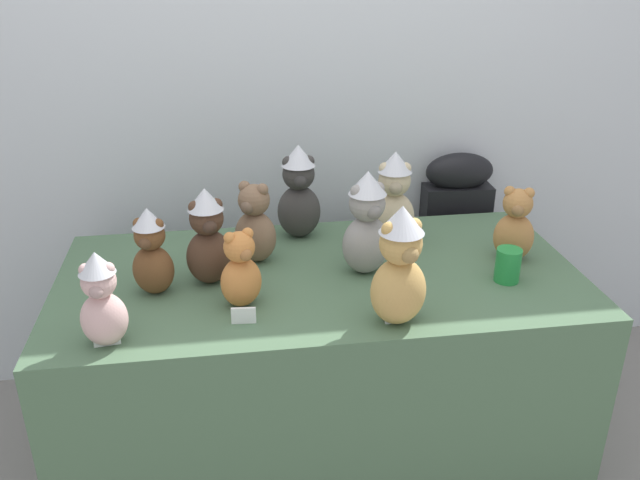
{
  "coord_description": "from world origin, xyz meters",
  "views": [
    {
      "loc": [
        -0.28,
        -1.65,
        1.75
      ],
      "look_at": [
        0.0,
        0.25,
        0.87
      ],
      "focal_mm": 37.17,
      "sensor_mm": 36.0,
      "label": 1
    }
  ],
  "objects_px": {
    "teddy_bear_mocha": "(255,225)",
    "teddy_bear_cocoa": "(208,238)",
    "instrument_case": "(451,259)",
    "teddy_bear_honey": "(400,267)",
    "teddy_bear_ash": "(367,224)",
    "teddy_bear_caramel": "(515,226)",
    "teddy_bear_blush": "(101,300)",
    "teddy_bear_sand": "(394,199)",
    "teddy_bear_chestnut": "(151,252)",
    "teddy_bear_charcoal": "(299,193)",
    "teddy_bear_ginger": "(241,271)",
    "display_table": "(320,368)",
    "party_cup_green": "(508,265)"
  },
  "relations": [
    {
      "from": "instrument_case",
      "to": "teddy_bear_ginger",
      "type": "xyz_separation_m",
      "value": [
        -0.92,
        -0.72,
        0.38
      ]
    },
    {
      "from": "teddy_bear_charcoal",
      "to": "teddy_bear_chestnut",
      "type": "bearing_deg",
      "value": -144.78
    },
    {
      "from": "teddy_bear_honey",
      "to": "teddy_bear_blush",
      "type": "relative_size",
      "value": 1.3
    },
    {
      "from": "teddy_bear_sand",
      "to": "teddy_bear_ash",
      "type": "bearing_deg",
      "value": -115.1
    },
    {
      "from": "teddy_bear_honey",
      "to": "teddy_bear_charcoal",
      "type": "xyz_separation_m",
      "value": [
        -0.2,
        0.64,
        -0.0
      ]
    },
    {
      "from": "teddy_bear_honey",
      "to": "teddy_bear_sand",
      "type": "bearing_deg",
      "value": 64.57
    },
    {
      "from": "instrument_case",
      "to": "teddy_bear_honey",
      "type": "xyz_separation_m",
      "value": [
        -0.48,
        -0.88,
        0.44
      ]
    },
    {
      "from": "teddy_bear_chestnut",
      "to": "teddy_bear_cocoa",
      "type": "relative_size",
      "value": 0.88
    },
    {
      "from": "instrument_case",
      "to": "teddy_bear_ginger",
      "type": "relative_size",
      "value": 3.95
    },
    {
      "from": "teddy_bear_caramel",
      "to": "teddy_bear_ginger",
      "type": "distance_m",
      "value": 0.94
    },
    {
      "from": "teddy_bear_ginger",
      "to": "teddy_bear_chestnut",
      "type": "bearing_deg",
      "value": 131.47
    },
    {
      "from": "instrument_case",
      "to": "teddy_bear_ash",
      "type": "distance_m",
      "value": 0.87
    },
    {
      "from": "teddy_bear_charcoal",
      "to": "teddy_bear_ginger",
      "type": "xyz_separation_m",
      "value": [
        -0.23,
        -0.48,
        -0.06
      ]
    },
    {
      "from": "teddy_bear_ginger",
      "to": "teddy_bear_cocoa",
      "type": "relative_size",
      "value": 0.77
    },
    {
      "from": "teddy_bear_blush",
      "to": "teddy_bear_mocha",
      "type": "xyz_separation_m",
      "value": [
        0.43,
        0.45,
        -0.0
      ]
    },
    {
      "from": "teddy_bear_chestnut",
      "to": "teddy_bear_ash",
      "type": "distance_m",
      "value": 0.67
    },
    {
      "from": "teddy_bear_chestnut",
      "to": "teddy_bear_charcoal",
      "type": "height_order",
      "value": "teddy_bear_charcoal"
    },
    {
      "from": "teddy_bear_blush",
      "to": "teddy_bear_caramel",
      "type": "bearing_deg",
      "value": 15.55
    },
    {
      "from": "teddy_bear_mocha",
      "to": "teddy_bear_cocoa",
      "type": "bearing_deg",
      "value": -107.15
    },
    {
      "from": "instrument_case",
      "to": "teddy_bear_ash",
      "type": "height_order",
      "value": "teddy_bear_ash"
    },
    {
      "from": "teddy_bear_caramel",
      "to": "teddy_bear_ash",
      "type": "relative_size",
      "value": 0.75
    },
    {
      "from": "teddy_bear_caramel",
      "to": "teddy_bear_ginger",
      "type": "height_order",
      "value": "teddy_bear_caramel"
    },
    {
      "from": "teddy_bear_chestnut",
      "to": "teddy_bear_charcoal",
      "type": "distance_m",
      "value": 0.61
    },
    {
      "from": "display_table",
      "to": "teddy_bear_ginger",
      "type": "distance_m",
      "value": 0.58
    },
    {
      "from": "teddy_bear_cocoa",
      "to": "display_table",
      "type": "bearing_deg",
      "value": -10.78
    },
    {
      "from": "display_table",
      "to": "teddy_bear_charcoal",
      "type": "relative_size",
      "value": 4.9
    },
    {
      "from": "instrument_case",
      "to": "party_cup_green",
      "type": "distance_m",
      "value": 0.76
    },
    {
      "from": "instrument_case",
      "to": "teddy_bear_ash",
      "type": "relative_size",
      "value": 2.77
    },
    {
      "from": "teddy_bear_ash",
      "to": "party_cup_green",
      "type": "relative_size",
      "value": 3.15
    },
    {
      "from": "teddy_bear_charcoal",
      "to": "teddy_bear_honey",
      "type": "bearing_deg",
      "value": -73.31
    },
    {
      "from": "teddy_bear_ash",
      "to": "teddy_bear_blush",
      "type": "bearing_deg",
      "value": -171.74
    },
    {
      "from": "teddy_bear_blush",
      "to": "teddy_bear_ash",
      "type": "relative_size",
      "value": 0.79
    },
    {
      "from": "teddy_bear_honey",
      "to": "teddy_bear_caramel",
      "type": "relative_size",
      "value": 1.37
    },
    {
      "from": "teddy_bear_caramel",
      "to": "teddy_bear_cocoa",
      "type": "distance_m",
      "value": 1.01
    },
    {
      "from": "teddy_bear_honey",
      "to": "teddy_bear_ash",
      "type": "bearing_deg",
      "value": 81.35
    },
    {
      "from": "teddy_bear_caramel",
      "to": "teddy_bear_blush",
      "type": "distance_m",
      "value": 1.33
    },
    {
      "from": "teddy_bear_ginger",
      "to": "teddy_bear_blush",
      "type": "bearing_deg",
      "value": 178.32
    },
    {
      "from": "teddy_bear_ginger",
      "to": "teddy_bear_honey",
      "type": "bearing_deg",
      "value": -45.2
    },
    {
      "from": "teddy_bear_ginger",
      "to": "teddy_bear_ash",
      "type": "bearing_deg",
      "value": -3.38
    },
    {
      "from": "teddy_bear_mocha",
      "to": "party_cup_green",
      "type": "distance_m",
      "value": 0.83
    },
    {
      "from": "teddy_bear_sand",
      "to": "teddy_bear_cocoa",
      "type": "xyz_separation_m",
      "value": [
        -0.65,
        -0.21,
        -0.01
      ]
    },
    {
      "from": "display_table",
      "to": "teddy_bear_ginger",
      "type": "bearing_deg",
      "value": -147.28
    },
    {
      "from": "teddy_bear_honey",
      "to": "teddy_bear_ash",
      "type": "relative_size",
      "value": 1.03
    },
    {
      "from": "teddy_bear_caramel",
      "to": "teddy_bear_chestnut",
      "type": "bearing_deg",
      "value": -153.92
    },
    {
      "from": "teddy_bear_ash",
      "to": "teddy_bear_cocoa",
      "type": "height_order",
      "value": "teddy_bear_ash"
    },
    {
      "from": "teddy_bear_ginger",
      "to": "teddy_bear_charcoal",
      "type": "bearing_deg",
      "value": 39.73
    },
    {
      "from": "instrument_case",
      "to": "teddy_bear_caramel",
      "type": "relative_size",
      "value": 3.68
    },
    {
      "from": "teddy_bear_ginger",
      "to": "teddy_bear_cocoa",
      "type": "bearing_deg",
      "value": 95.28
    },
    {
      "from": "teddy_bear_sand",
      "to": "teddy_bear_chestnut",
      "type": "bearing_deg",
      "value": -153.91
    },
    {
      "from": "teddy_bear_sand",
      "to": "teddy_bear_caramel",
      "type": "height_order",
      "value": "teddy_bear_sand"
    }
  ]
}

